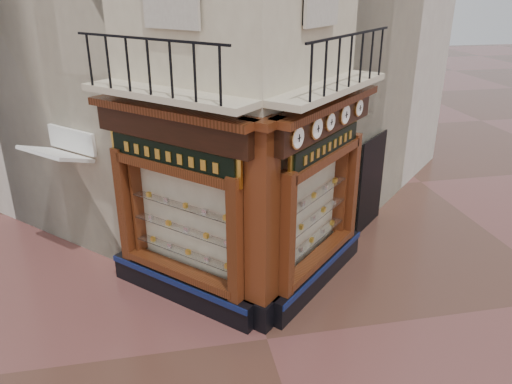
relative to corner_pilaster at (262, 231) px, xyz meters
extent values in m
plane|color=#4D2E24|center=(0.00, -0.50, -1.95)|extent=(80.00, 80.00, 0.00)
cube|color=black|center=(-1.44, 1.04, -1.67)|extent=(2.72, 2.72, 0.55)
cube|color=#0D1845|center=(-1.57, 0.91, -1.46)|extent=(2.50, 2.50, 0.12)
cube|color=#3A1A0A|center=(-0.45, 0.05, -0.17)|extent=(0.37, 0.37, 2.45)
cube|color=#3A1A0A|center=(-2.43, 2.03, -0.17)|extent=(0.37, 0.37, 2.45)
cube|color=#FAE3BE|center=(-1.20, 1.27, -0.20)|extent=(1.80, 1.80, 2.10)
cube|color=black|center=(-1.42, 1.05, 1.65)|extent=(2.69, 2.69, 0.50)
cube|color=#3A1A0A|center=(-1.47, 1.00, 1.96)|extent=(2.86, 2.86, 0.14)
cube|color=black|center=(1.44, 1.04, -1.67)|extent=(2.72, 2.72, 0.55)
cube|color=#0D1845|center=(1.57, 0.91, -1.46)|extent=(2.50, 2.50, 0.12)
cube|color=#3A1A0A|center=(0.45, 0.05, -0.17)|extent=(0.37, 0.37, 2.45)
cube|color=#3A1A0A|center=(2.43, 2.03, -0.17)|extent=(0.37, 0.37, 2.45)
cube|color=#FAE3BE|center=(1.20, 1.27, -0.20)|extent=(1.80, 1.80, 2.10)
cube|color=black|center=(1.42, 1.05, 1.65)|extent=(2.69, 2.69, 0.50)
cube|color=#3A1A0A|center=(1.47, 1.00, 1.96)|extent=(2.86, 2.86, 0.14)
cube|color=black|center=(0.00, 0.00, -1.67)|extent=(0.78, 0.78, 0.55)
cube|color=#3A1A0A|center=(0.00, 0.00, 0.25)|extent=(0.64, 0.64, 3.50)
cube|color=#3A1A0A|center=(0.00, 0.00, 1.96)|extent=(0.85, 0.85, 0.14)
cube|color=beige|center=(-1.48, 0.99, 2.25)|extent=(2.97, 2.97, 0.12)
cube|color=black|center=(-1.72, 0.76, 3.20)|extent=(2.36, 2.36, 0.04)
cube|color=beige|center=(1.48, 0.99, 2.25)|extent=(2.97, 2.97, 0.12)
cube|color=black|center=(1.72, 0.76, 3.20)|extent=(2.36, 2.36, 0.04)
cylinder|color=gold|center=(0.58, -0.02, 1.67)|extent=(0.32, 0.32, 0.40)
cylinder|color=white|center=(0.60, -0.04, 1.67)|extent=(0.26, 0.26, 0.34)
cube|color=black|center=(0.61, -0.05, 1.67)|extent=(0.02, 0.02, 0.13)
cube|color=black|center=(0.61, -0.05, 1.67)|extent=(0.08, 0.08, 0.01)
cylinder|color=gold|center=(1.06, 0.46, 1.67)|extent=(0.32, 0.32, 0.41)
cylinder|color=white|center=(1.08, 0.44, 1.67)|extent=(0.26, 0.26, 0.35)
cube|color=black|center=(1.09, 0.43, 1.67)|extent=(0.02, 0.02, 0.14)
cube|color=black|center=(1.09, 0.43, 1.67)|extent=(0.08, 0.08, 0.01)
cylinder|color=gold|center=(1.43, 0.84, 1.67)|extent=(0.28, 0.28, 0.35)
cylinder|color=white|center=(1.46, 0.82, 1.67)|extent=(0.23, 0.23, 0.30)
cube|color=black|center=(1.47, 0.81, 1.67)|extent=(0.02, 0.02, 0.12)
cube|color=black|center=(1.47, 0.81, 1.67)|extent=(0.07, 0.07, 0.01)
cylinder|color=gold|center=(1.89, 1.30, 1.67)|extent=(0.32, 0.32, 0.41)
cylinder|color=white|center=(1.91, 1.28, 1.67)|extent=(0.26, 0.26, 0.35)
cube|color=black|center=(1.92, 1.27, 1.67)|extent=(0.02, 0.02, 0.14)
cube|color=black|center=(1.92, 1.27, 1.67)|extent=(0.08, 0.08, 0.01)
cylinder|color=gold|center=(2.36, 1.77, 1.67)|extent=(0.29, 0.29, 0.36)
cylinder|color=white|center=(2.38, 1.75, 1.67)|extent=(0.23, 0.23, 0.31)
cube|color=black|center=(2.40, 1.74, 1.67)|extent=(0.02, 0.02, 0.12)
cube|color=black|center=(2.40, 1.74, 1.67)|extent=(0.07, 0.07, 0.01)
cube|color=yellow|center=(-1.45, 1.03, 1.15)|extent=(2.23, 2.23, 0.60)
cube|color=black|center=(-1.48, 1.00, 1.15)|extent=(2.08, 2.08, 0.45)
cube|color=yellow|center=(1.45, 1.03, 1.15)|extent=(1.99, 1.99, 0.53)
cube|color=black|center=(1.48, 1.00, 1.15)|extent=(1.86, 1.86, 0.40)
camera|label=1|loc=(-1.61, -7.60, 4.04)|focal=35.00mm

